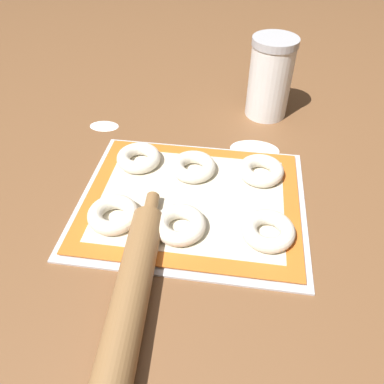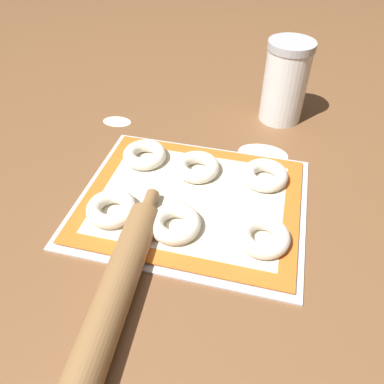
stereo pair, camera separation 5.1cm
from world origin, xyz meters
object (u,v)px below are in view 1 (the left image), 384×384
at_px(bagel_back_center, 193,167).
at_px(rolling_pin, 127,312).
at_px(baking_tray, 192,200).
at_px(bagel_back_left, 139,158).
at_px(flour_canister, 270,78).
at_px(bagel_front_left, 113,214).
at_px(bagel_front_center, 180,225).
at_px(bagel_back_right, 261,170).
at_px(bagel_front_right, 268,231).

bearing_deg(bagel_back_center, rolling_pin, -97.81).
bearing_deg(bagel_back_center, baking_tray, -83.67).
xyz_separation_m(bagel_back_left, bagel_back_center, (0.11, -0.01, 0.00)).
relative_size(flour_canister, rolling_pin, 0.41).
height_order(baking_tray, bagel_back_center, bagel_back_center).
distance_m(bagel_front_left, flour_canister, 0.48).
distance_m(bagel_front_center, flour_canister, 0.44).
relative_size(bagel_back_left, flour_canister, 0.48).
bearing_deg(rolling_pin, bagel_back_right, 61.88).
height_order(baking_tray, rolling_pin, rolling_pin).
relative_size(bagel_front_left, bagel_back_right, 1.00).
bearing_deg(bagel_front_left, flour_canister, 57.73).
relative_size(bagel_front_left, bagel_front_center, 1.00).
height_order(bagel_front_left, bagel_back_center, same).
bearing_deg(bagel_back_center, bagel_front_left, -128.33).
xyz_separation_m(bagel_front_left, bagel_front_right, (0.26, 0.00, 0.00)).
distance_m(bagel_back_center, bagel_back_right, 0.13).
height_order(bagel_front_left, bagel_back_left, same).
bearing_deg(bagel_front_left, bagel_front_center, -3.24).
xyz_separation_m(baking_tray, bagel_back_right, (0.12, 0.08, 0.02)).
height_order(baking_tray, flour_canister, flour_canister).
xyz_separation_m(bagel_front_center, bagel_back_center, (0.00, 0.15, 0.00)).
bearing_deg(rolling_pin, bagel_back_center, 82.19).
height_order(bagel_front_center, flour_canister, flour_canister).
relative_size(bagel_front_left, flour_canister, 0.48).
xyz_separation_m(bagel_front_center, bagel_back_left, (-0.11, 0.16, 0.00)).
distance_m(bagel_front_left, bagel_back_center, 0.19).
distance_m(baking_tray, bagel_back_center, 0.08).
height_order(bagel_front_center, rolling_pin, rolling_pin).
bearing_deg(bagel_back_center, bagel_front_center, -90.30).
bearing_deg(bagel_front_right, bagel_back_left, 148.38).
xyz_separation_m(bagel_front_left, bagel_front_center, (0.11, -0.01, 0.00)).
xyz_separation_m(baking_tray, bagel_back_center, (-0.01, 0.07, 0.02)).
height_order(baking_tray, bagel_front_center, bagel_front_center).
bearing_deg(baking_tray, bagel_front_center, -96.20).
bearing_deg(bagel_front_center, bagel_back_center, 89.70).
height_order(bagel_front_left, flour_canister, flour_canister).
relative_size(bagel_back_center, rolling_pin, 0.19).
bearing_deg(bagel_front_center, bagel_back_left, 123.98).
height_order(bagel_front_center, bagel_back_left, same).
bearing_deg(baking_tray, bagel_back_right, 32.95).
bearing_deg(bagel_front_left, bagel_back_center, 51.67).
distance_m(baking_tray, rolling_pin, 0.25).
bearing_deg(bagel_back_left, bagel_front_right, -31.62).
bearing_deg(bagel_front_left, bagel_front_right, 0.24).
distance_m(baking_tray, bagel_back_right, 0.15).
height_order(bagel_front_center, bagel_front_right, same).
height_order(bagel_front_center, bagel_back_center, same).
distance_m(bagel_back_center, flour_canister, 0.30).
bearing_deg(flour_canister, bagel_front_left, -122.27).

